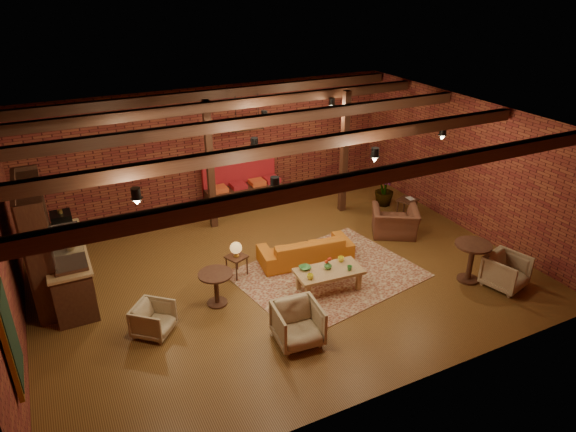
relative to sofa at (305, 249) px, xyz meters
name	(u,v)px	position (x,y,z in m)	size (l,w,h in m)	color
floor	(279,269)	(-0.66, -0.05, -0.30)	(10.00, 10.00, 0.00)	#442A11
ceiling	(278,125)	(-0.66, -0.05, 2.90)	(10.00, 8.00, 0.02)	black
wall_back	(215,147)	(-0.66, 3.95, 1.30)	(10.00, 0.02, 3.20)	maroon
wall_front	(400,306)	(-0.66, -4.05, 1.30)	(10.00, 0.02, 3.20)	maroon
wall_left	(5,256)	(-5.66, -0.05, 1.30)	(0.02, 8.00, 3.20)	maroon
wall_right	(465,164)	(4.34, -0.05, 1.30)	(0.02, 8.00, 3.20)	maroon
ceiling_beams	(278,131)	(-0.66, -0.05, 2.78)	(9.80, 6.40, 0.22)	black
ceiling_pipe	(247,122)	(-0.66, 1.55, 2.55)	(0.12, 0.12, 9.60)	black
post_left	(210,166)	(-1.26, 2.55, 1.30)	(0.16, 0.16, 3.20)	black
post_right	(344,153)	(2.14, 1.95, 1.30)	(0.16, 0.16, 3.20)	black
service_counter	(67,258)	(-4.76, 0.95, 0.50)	(0.80, 2.50, 1.60)	black
plant_counter	(67,234)	(-4.66, 1.15, 0.92)	(0.35, 0.39, 0.30)	#337F33
shelving_hutch	(40,242)	(-5.16, 1.05, 0.90)	(0.52, 2.00, 2.40)	black
chalkboard_menu	(10,336)	(-5.59, -2.35, 1.30)	(0.08, 0.96, 1.46)	black
banquette	(244,187)	(-0.06, 3.50, 0.20)	(2.10, 0.70, 1.00)	#A61B24
service_sign	(248,125)	(-0.06, 3.05, 2.05)	(0.86, 0.06, 0.30)	orange
ceiling_spotlights	(278,142)	(-0.66, -0.05, 2.56)	(6.40, 4.40, 0.28)	black
rug	(328,274)	(0.17, -0.72, -0.29)	(3.61, 2.76, 0.01)	maroon
sofa	(305,249)	(0.00, 0.00, 0.00)	(2.05, 0.80, 0.60)	#B35E18
coffee_table	(328,272)	(-0.13, -1.20, 0.11)	(1.39, 0.76, 0.71)	#896040
side_table_lamp	(236,250)	(-1.58, 0.11, 0.30)	(0.50, 0.50, 0.79)	black
round_table_left	(216,283)	(-2.29, -0.68, 0.17)	(0.66, 0.66, 0.69)	black
armchair_a	(153,318)	(-3.59, -1.03, 0.02)	(0.63, 0.59, 0.65)	beige
armchair_b	(298,322)	(-1.40, -2.36, 0.10)	(0.78, 0.73, 0.80)	beige
armchair_right	(395,218)	(2.52, 0.15, 0.17)	(1.07, 0.70, 0.94)	brown
side_table_book	(408,201)	(3.44, 0.84, 0.16)	(0.58, 0.58, 0.51)	black
round_table_right	(472,256)	(2.68, -2.19, 0.28)	(0.74, 0.74, 0.86)	black
armchair_far	(506,270)	(3.17, -2.69, 0.09)	(0.75, 0.70, 0.77)	beige
plant_tall	(387,156)	(3.36, 1.73, 1.11)	(1.57, 1.57, 2.81)	#4C7F4C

